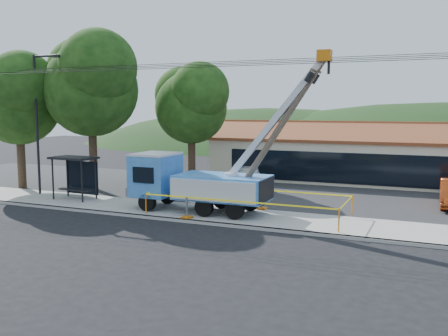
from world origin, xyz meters
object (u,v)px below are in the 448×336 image
car_silver (249,191)px  car_white (160,182)px  utility_truck (195,181)px  bus_shelter (76,168)px  leaning_pole (277,131)px

car_silver → car_white: car_silver is taller
car_silver → utility_truck: bearing=-112.8°
bus_shelter → leaning_pole: bearing=0.9°
bus_shelter → car_silver: 11.46m
leaning_pole → car_silver: bearing=119.6°
car_white → leaning_pole: bearing=-126.3°
bus_shelter → car_silver: size_ratio=0.56×
utility_truck → car_silver: utility_truck is taller
utility_truck → leaning_pole: (4.57, 0.04, 2.79)m
bus_shelter → utility_truck: bearing=-0.1°
utility_truck → car_white: size_ratio=2.35×
leaning_pole → car_white: bearing=143.1°
car_silver → car_white: size_ratio=1.06×
bus_shelter → car_white: bearing=88.0°
leaning_pole → car_white: size_ratio=1.76×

